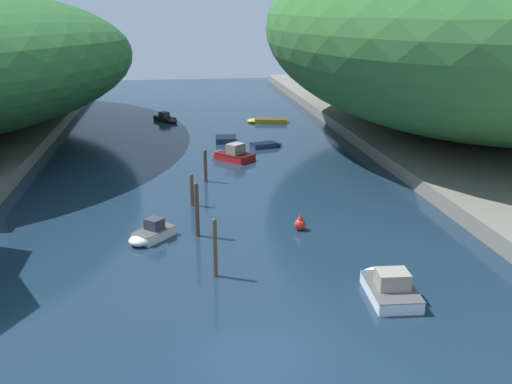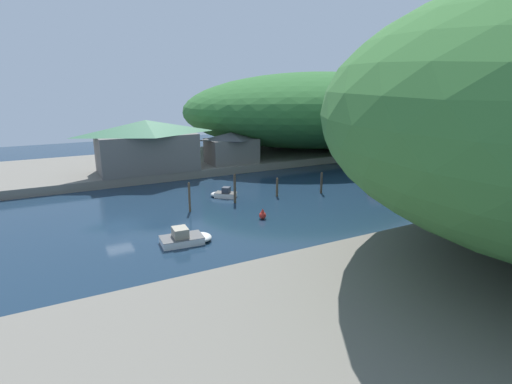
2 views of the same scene
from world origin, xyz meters
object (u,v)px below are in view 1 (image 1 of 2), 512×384
object	(u,v)px
boat_white_cruiser	(226,138)
boat_far_right_bank	(267,145)
boat_navy_launch	(266,121)
boat_red_skiff	(388,285)
channel_buoy_near	(300,224)
boat_yellow_tender	(166,119)
boat_open_rowboat	(150,234)
boat_cabin_cruiser	(232,154)

from	to	relation	value
boat_white_cruiser	boat_far_right_bank	bearing A→B (deg)	-36.02
boat_white_cruiser	boat_navy_launch	bearing A→B (deg)	62.22
boat_red_skiff	channel_buoy_near	distance (m)	9.38
boat_far_right_bank	boat_white_cruiser	size ratio (longest dim) A/B	1.07
boat_far_right_bank	boat_navy_launch	distance (m)	12.86
boat_white_cruiser	boat_yellow_tender	distance (m)	13.38
boat_white_cruiser	channel_buoy_near	distance (m)	26.29
boat_far_right_bank	channel_buoy_near	world-z (taller)	channel_buoy_near
boat_yellow_tender	boat_red_skiff	distance (m)	48.32
boat_open_rowboat	boat_white_cruiser	bearing A→B (deg)	-63.29
boat_open_rowboat	boat_navy_launch	bearing A→B (deg)	-68.18
boat_cabin_cruiser	channel_buoy_near	size ratio (longest dim) A/B	4.07
boat_white_cruiser	boat_red_skiff	size ratio (longest dim) A/B	0.71
boat_far_right_bank	boat_navy_launch	bearing A→B (deg)	155.72
boat_yellow_tender	boat_white_cruiser	bearing A→B (deg)	86.68
boat_white_cruiser	boat_cabin_cruiser	bearing A→B (deg)	-86.74
boat_far_right_bank	boat_open_rowboat	xyz separation A→B (m)	(-11.17, -23.11, 0.18)
boat_white_cruiser	boat_yellow_tender	xyz separation A→B (m)	(-6.34, 11.78, 0.10)
boat_open_rowboat	channel_buoy_near	distance (m)	9.52
boat_white_cruiser	boat_open_rowboat	distance (m)	27.47
boat_open_rowboat	channel_buoy_near	bearing A→B (deg)	-136.17
boat_red_skiff	channel_buoy_near	xyz separation A→B (m)	(-2.53, 9.04, -0.02)
boat_white_cruiser	channel_buoy_near	bearing A→B (deg)	-80.40
boat_red_skiff	boat_open_rowboat	bearing A→B (deg)	148.06
boat_white_cruiser	channel_buoy_near	xyz separation A→B (m)	(2.31, -26.19, 0.18)
boat_white_cruiser	boat_cabin_cruiser	xyz separation A→B (m)	(-0.17, -7.74, 0.21)
boat_yellow_tender	boat_red_skiff	world-z (taller)	boat_red_skiff
boat_far_right_bank	boat_white_cruiser	bearing A→B (deg)	-146.24
boat_red_skiff	boat_far_right_bank	bearing A→B (deg)	95.53
boat_yellow_tender	channel_buoy_near	world-z (taller)	boat_yellow_tender
boat_white_cruiser	boat_open_rowboat	world-z (taller)	boat_open_rowboat
boat_far_right_bank	boat_cabin_cruiser	distance (m)	6.01
boat_yellow_tender	boat_cabin_cruiser	world-z (taller)	boat_cabin_cruiser
boat_red_skiff	channel_buoy_near	bearing A→B (deg)	109.59
channel_buoy_near	boat_red_skiff	bearing A→B (deg)	-74.37
boat_red_skiff	boat_navy_launch	bearing A→B (deg)	92.61
boat_navy_launch	boat_white_cruiser	bearing A→B (deg)	158.85
boat_yellow_tender	boat_far_right_bank	bearing A→B (deg)	92.57
boat_navy_launch	channel_buoy_near	xyz separation A→B (m)	(-3.58, -35.51, 0.19)
boat_cabin_cruiser	boat_white_cruiser	bearing A→B (deg)	46.85
boat_open_rowboat	boat_cabin_cruiser	xyz separation A→B (m)	(7.02, 18.77, 0.06)
boat_open_rowboat	boat_cabin_cruiser	distance (m)	20.04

